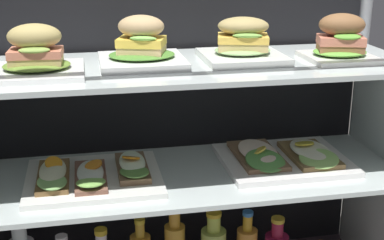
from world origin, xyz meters
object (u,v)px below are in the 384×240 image
plated_roll_sandwich_far_left (142,48)px  open_sandwich_tray_center (284,157)px  open_sandwich_tray_near_right_corner (93,175)px  plated_roll_sandwich_far_right (36,57)px  plated_roll_sandwich_left_of_center (243,45)px  plated_roll_sandwich_mid_right (341,42)px

plated_roll_sandwich_far_left → open_sandwich_tray_center: (0.38, -0.00, -0.32)m
plated_roll_sandwich_far_left → open_sandwich_tray_near_right_corner: 0.34m
plated_roll_sandwich_far_right → plated_roll_sandwich_far_left: plated_roll_sandwich_far_left is taller
plated_roll_sandwich_left_of_center → plated_roll_sandwich_mid_right: size_ratio=1.18×
plated_roll_sandwich_far_left → plated_roll_sandwich_mid_right: bearing=-5.2°
plated_roll_sandwich_mid_right → plated_roll_sandwich_far_left: bearing=174.8°
plated_roll_sandwich_far_left → plated_roll_sandwich_left_of_center: (0.26, -0.00, -0.00)m
open_sandwich_tray_near_right_corner → plated_roll_sandwich_mid_right: bearing=-2.0°
plated_roll_sandwich_far_left → plated_roll_sandwich_mid_right: (0.50, -0.05, 0.00)m
plated_roll_sandwich_mid_right → open_sandwich_tray_center: (-0.12, 0.04, -0.32)m
plated_roll_sandwich_left_of_center → open_sandwich_tray_near_right_corner: 0.50m
plated_roll_sandwich_far_left → open_sandwich_tray_center: plated_roll_sandwich_far_left is taller
plated_roll_sandwich_left_of_center → plated_roll_sandwich_far_right: bearing=-173.9°
plated_roll_sandwich_far_left → open_sandwich_tray_center: bearing=-0.5°
plated_roll_sandwich_left_of_center → open_sandwich_tray_center: bearing=-1.0°
plated_roll_sandwich_far_right → plated_roll_sandwich_left_of_center: 0.50m
plated_roll_sandwich_left_of_center → open_sandwich_tray_near_right_corner: bearing=-176.8°
plated_roll_sandwich_far_left → plated_roll_sandwich_mid_right: plated_roll_sandwich_far_left is taller
plated_roll_sandwich_left_of_center → open_sandwich_tray_center: size_ratio=0.59×
plated_roll_sandwich_far_left → open_sandwich_tray_center: 0.50m
plated_roll_sandwich_left_of_center → plated_roll_sandwich_mid_right: bearing=-10.2°
plated_roll_sandwich_left_of_center → open_sandwich_tray_center: 0.34m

